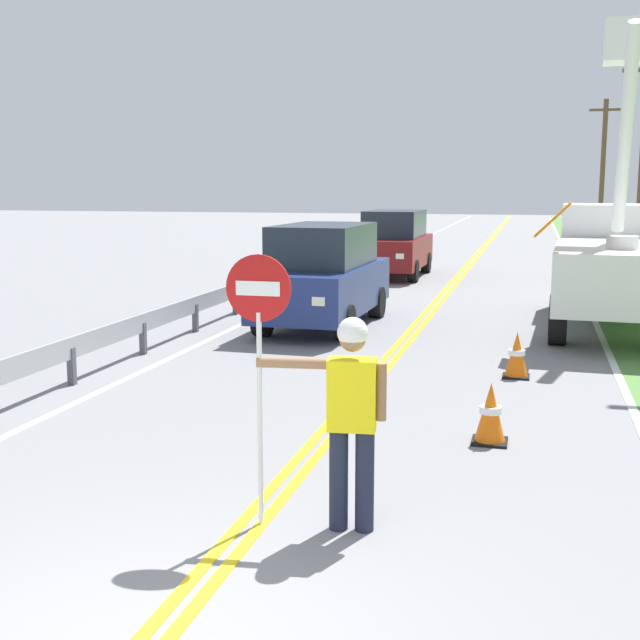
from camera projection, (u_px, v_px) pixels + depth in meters
centerline_yellow_left at (449, 285)px, 24.19m from camera, size 0.11×110.00×0.01m
centerline_yellow_right at (455, 285)px, 24.15m from camera, size 0.11×110.00×0.01m
edge_line_right at (581, 289)px, 23.28m from camera, size 0.12×110.00×0.01m
edge_line_left at (333, 281)px, 25.06m from camera, size 0.12×110.00×0.01m
flagger_worker at (351, 410)px, 6.84m from camera, size 1.08×0.28×1.83m
stop_sign_paddle at (259, 329)px, 6.83m from camera, size 0.56×0.04×2.33m
utility_bucket_truck at (615, 257)px, 16.99m from camera, size 2.94×6.90×6.05m
oncoming_suv_nearest at (323, 275)px, 16.92m from camera, size 2.01×4.65×2.10m
oncoming_suv_second at (395, 243)px, 26.22m from camera, size 1.94×4.62×2.10m
utility_pole_far at (603, 165)px, 47.46m from camera, size 1.80×0.28×7.73m
traffic_cone_lead at (490, 414)px, 9.31m from camera, size 0.40×0.40×0.70m
traffic_cone_mid at (517, 356)px, 12.50m from camera, size 0.40×0.40×0.70m
guardrail_left_shoulder at (252, 286)px, 19.63m from camera, size 0.10×32.00×0.71m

